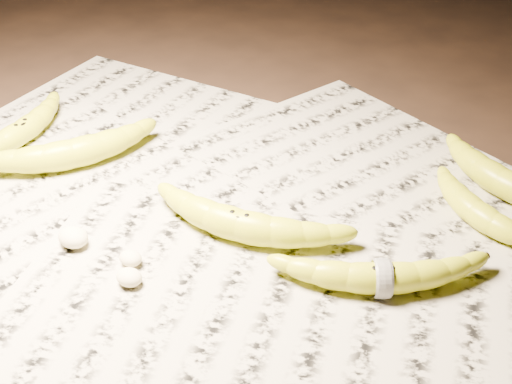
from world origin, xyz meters
The scene contains 12 objects.
ground centered at (0.00, 0.00, 0.00)m, with size 3.00×3.00×0.00m, color black.
newspaper_patch centered at (-0.03, 0.02, 0.00)m, with size 0.90×0.70×0.01m, color #ABA693.
banana_left_a centered at (-0.35, 0.01, 0.02)m, with size 0.19×0.05×0.03m, color yellow, non-canonical shape.
banana_left_b centered at (-0.24, 0.01, 0.03)m, with size 0.21×0.06×0.04m, color yellow, non-canonical shape.
banana_center centered at (0.03, 0.00, 0.03)m, with size 0.21×0.06×0.04m, color yellow, non-canonical shape.
banana_taped centered at (0.20, 0.01, 0.03)m, with size 0.20×0.05×0.03m, color yellow, non-canonical shape.
banana_upper_a centered at (0.25, 0.25, 0.03)m, with size 0.19×0.06×0.04m, color yellow, non-canonical shape.
banana_upper_b centered at (0.24, 0.18, 0.02)m, with size 0.16×0.05×0.03m, color yellow, non-canonical shape.
measuring_tape centered at (0.20, 0.01, 0.03)m, with size 0.04×0.04×0.00m, color white.
flesh_chunk_a centered at (-0.12, -0.11, 0.02)m, with size 0.04×0.03×0.02m, color beige.
flesh_chunk_b centered at (-0.03, -0.13, 0.02)m, with size 0.03×0.02×0.02m, color beige.
flesh_chunk_c centered at (-0.05, -0.10, 0.02)m, with size 0.03×0.02×0.02m, color beige.
Camera 1 is at (0.40, -0.53, 0.51)m, focal length 50.00 mm.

